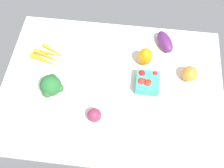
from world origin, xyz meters
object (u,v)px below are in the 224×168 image
(berry_basket, at_px, (147,82))
(heirloom_tomato_orange, at_px, (190,74))
(eggplant, at_px, (165,42))
(bell_pepper_orange, at_px, (145,57))
(red_onion_near_basket, at_px, (94,115))
(broccoli_head, at_px, (51,86))
(carrot_bunch, at_px, (48,56))

(berry_basket, bearing_deg, heirloom_tomato_orange, 17.99)
(eggplant, bearing_deg, bell_pepper_orange, 116.33)
(heirloom_tomato_orange, height_order, bell_pepper_orange, bell_pepper_orange)
(eggplant, bearing_deg, red_onion_near_basket, 121.26)
(red_onion_near_basket, xyz_separation_m, heirloom_tomato_orange, (0.41, 0.26, 0.01))
(red_onion_near_basket, bearing_deg, heirloom_tomato_orange, 31.70)
(bell_pepper_orange, bearing_deg, broccoli_head, -151.33)
(bell_pepper_orange, bearing_deg, red_onion_near_basket, -122.03)
(heirloom_tomato_orange, bearing_deg, eggplant, 123.21)
(berry_basket, relative_size, broccoli_head, 0.86)
(heirloom_tomato_orange, height_order, eggplant, heirloom_tomato_orange)
(red_onion_near_basket, xyz_separation_m, carrot_bunch, (-0.28, 0.29, -0.02))
(berry_basket, distance_m, broccoli_head, 0.43)
(carrot_bunch, height_order, broccoli_head, broccoli_head)
(heirloom_tomato_orange, distance_m, eggplant, 0.22)
(red_onion_near_basket, relative_size, heirloom_tomato_orange, 0.83)
(bell_pepper_orange, relative_size, eggplant, 0.75)
(heirloom_tomato_orange, distance_m, carrot_bunch, 0.69)
(berry_basket, bearing_deg, red_onion_near_basket, -138.51)
(heirloom_tomato_orange, height_order, berry_basket, heirloom_tomato_orange)
(red_onion_near_basket, distance_m, carrot_bunch, 0.40)
(red_onion_near_basket, relative_size, berry_basket, 0.58)
(bell_pepper_orange, height_order, broccoli_head, broccoli_head)
(berry_basket, height_order, bell_pepper_orange, bell_pepper_orange)
(carrot_bunch, relative_size, broccoli_head, 1.43)
(eggplant, relative_size, broccoli_head, 1.07)
(berry_basket, bearing_deg, broccoli_head, -167.49)
(red_onion_near_basket, bearing_deg, eggplant, 55.99)
(red_onion_near_basket, bearing_deg, broccoli_head, 154.36)
(bell_pepper_orange, relative_size, broccoli_head, 0.81)
(heirloom_tomato_orange, bearing_deg, red_onion_near_basket, -148.30)
(heirloom_tomato_orange, distance_m, berry_basket, 0.21)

